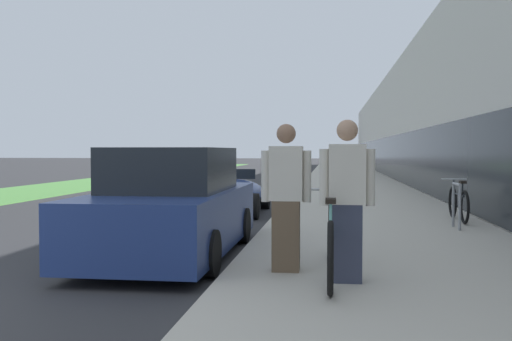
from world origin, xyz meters
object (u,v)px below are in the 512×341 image
(person_rider, at_px, (347,201))
(person_bystander, at_px, (286,197))
(parked_sedan_curbside, at_px, (172,207))
(cruiser_bike_nearest, at_px, (458,203))
(tandem_bicycle, at_px, (331,240))
(vintage_roadster_curbside, at_px, (231,194))
(bike_rack_hoop, at_px, (457,201))

(person_rider, xyz_separation_m, person_bystander, (-0.71, 0.46, -0.01))
(parked_sedan_curbside, bearing_deg, cruiser_bike_nearest, 37.83)
(tandem_bicycle, xyz_separation_m, person_bystander, (-0.53, 0.11, 0.48))
(vintage_roadster_curbside, bearing_deg, person_rider, -71.06)
(tandem_bicycle, distance_m, bike_rack_hoop, 4.83)
(tandem_bicycle, distance_m, parked_sedan_curbside, 2.85)
(bike_rack_hoop, height_order, parked_sedan_curbside, parked_sedan_curbside)
(cruiser_bike_nearest, distance_m, parked_sedan_curbside, 6.26)
(person_bystander, bearing_deg, person_rider, -33.34)
(vintage_roadster_curbside, bearing_deg, parked_sedan_curbside, -88.48)
(person_rider, relative_size, vintage_roadster_curbside, 0.44)
(tandem_bicycle, bearing_deg, bike_rack_hoop, 61.47)
(person_bystander, bearing_deg, parked_sedan_curbside, 140.85)
(tandem_bicycle, bearing_deg, person_bystander, 168.10)
(bike_rack_hoop, distance_m, cruiser_bike_nearest, 1.24)
(tandem_bicycle, height_order, parked_sedan_curbside, parked_sedan_curbside)
(person_bystander, bearing_deg, vintage_roadster_curbside, 105.05)
(tandem_bicycle, distance_m, cruiser_bike_nearest, 6.02)
(cruiser_bike_nearest, height_order, vintage_roadster_curbside, vintage_roadster_curbside)
(person_rider, bearing_deg, vintage_roadster_curbside, 108.94)
(person_bystander, xyz_separation_m, parked_sedan_curbside, (-1.82, 1.48, -0.29))
(cruiser_bike_nearest, xyz_separation_m, parked_sedan_curbside, (-4.94, -3.84, 0.23))
(cruiser_bike_nearest, xyz_separation_m, vintage_roadster_curbside, (-5.10, 2.03, -0.02))
(person_rider, bearing_deg, cruiser_bike_nearest, 67.31)
(cruiser_bike_nearest, bearing_deg, tandem_bicycle, -115.53)
(cruiser_bike_nearest, bearing_deg, parked_sedan_curbside, -142.17)
(person_rider, height_order, parked_sedan_curbside, person_rider)
(bike_rack_hoop, bearing_deg, vintage_roadster_curbside, 146.19)
(tandem_bicycle, bearing_deg, vintage_roadster_curbside, 108.56)
(tandem_bicycle, distance_m, person_rider, 0.63)
(person_rider, xyz_separation_m, vintage_roadster_curbside, (-2.68, 7.81, -0.55))
(person_rider, bearing_deg, person_bystander, 146.66)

